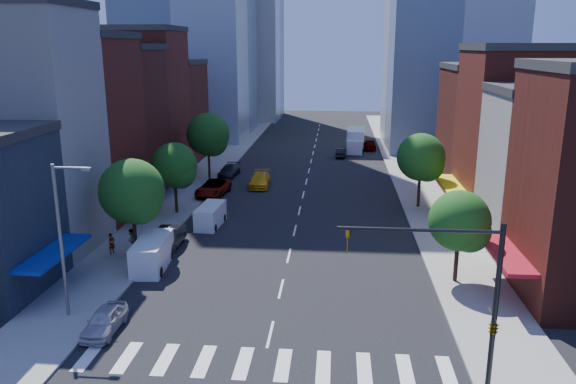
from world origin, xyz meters
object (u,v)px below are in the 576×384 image
object	(u,v)px
cargo_van_near	(152,254)
traffic_car_far	(370,144)
parked_car_second	(169,238)
cargo_van_far	(210,216)
taxi	(260,180)
box_truck	(356,141)
parked_car_rear	(229,171)
traffic_car_oncoming	(340,153)
parked_car_front	(105,320)
pedestrian_far	(131,240)
pedestrian_near	(112,243)
parked_car_third	(213,188)

from	to	relation	value
cargo_van_near	traffic_car_far	xyz separation A→B (m)	(17.99, 49.12, -0.30)
parked_car_second	cargo_van_far	world-z (taller)	cargo_van_far
taxi	box_truck	size ratio (longest dim) A/B	0.64
parked_car_rear	traffic_car_oncoming	distance (m)	19.04
cargo_van_far	traffic_car_far	distance (m)	42.38
parked_car_front	pedestrian_far	world-z (taller)	pedestrian_far
parked_car_front	traffic_car_oncoming	world-z (taller)	parked_car_front
cargo_van_far	pedestrian_near	bearing A→B (deg)	-123.54
parked_car_second	pedestrian_near	xyz separation A→B (m)	(-3.82, -1.88, 0.14)
taxi	pedestrian_near	size ratio (longest dim) A/B	3.26
parked_car_second	parked_car_third	bearing A→B (deg)	88.30
traffic_car_far	pedestrian_near	distance (m)	51.73
taxi	pedestrian_far	world-z (taller)	pedestrian_far
cargo_van_near	taxi	world-z (taller)	cargo_van_near
parked_car_second	cargo_van_far	size ratio (longest dim) A/B	1.09
parked_car_front	box_truck	xyz separation A→B (m)	(15.43, 56.88, 0.86)
parked_car_rear	pedestrian_far	xyz separation A→B (m)	(-2.50, -26.37, 0.35)
parked_car_front	parked_car_third	xyz separation A→B (m)	(-0.33, 29.36, 0.14)
cargo_van_far	box_truck	bearing A→B (deg)	73.61
traffic_car_oncoming	traffic_car_far	distance (m)	7.91
parked_car_front	taxi	bearing A→B (deg)	82.74
parked_car_second	pedestrian_near	size ratio (longest dim) A/B	3.08
traffic_car_far	pedestrian_far	size ratio (longest dim) A/B	2.54
parked_car_second	traffic_car_oncoming	size ratio (longest dim) A/B	1.26
pedestrian_near	taxi	bearing A→B (deg)	2.83
cargo_van_far	pedestrian_near	world-z (taller)	cargo_van_far
parked_car_front	pedestrian_far	bearing A→B (deg)	102.99
parked_car_front	parked_car_second	bearing A→B (deg)	91.11
cargo_van_far	box_truck	world-z (taller)	box_truck
traffic_car_oncoming	parked_car_third	bearing A→B (deg)	59.06
traffic_car_far	parked_car_rear	bearing A→B (deg)	48.04
box_truck	taxi	bearing A→B (deg)	-112.40
parked_car_front	parked_car_second	world-z (taller)	parked_car_second
parked_car_second	pedestrian_far	world-z (taller)	pedestrian_far
cargo_van_near	cargo_van_far	size ratio (longest dim) A/B	1.15
parked_car_third	cargo_van_far	size ratio (longest dim) A/B	1.29
parked_car_front	cargo_van_far	size ratio (longest dim) A/B	0.87
parked_car_rear	pedestrian_far	distance (m)	26.49
parked_car_third	pedestrian_far	bearing A→B (deg)	-93.16
parked_car_third	pedestrian_near	bearing A→B (deg)	-96.96
parked_car_second	traffic_car_oncoming	world-z (taller)	parked_car_second
parked_car_second	traffic_car_oncoming	distance (m)	40.82
parked_car_front	pedestrian_far	size ratio (longest dim) A/B	2.21
parked_car_second	taxi	world-z (taller)	parked_car_second
box_truck	pedestrian_near	bearing A→B (deg)	-109.64
cargo_van_far	taxi	world-z (taller)	cargo_van_far
traffic_car_oncoming	box_truck	world-z (taller)	box_truck
parked_car_second	box_truck	size ratio (longest dim) A/B	0.60
taxi	traffic_car_oncoming	xyz separation A→B (m)	(9.09, 18.10, -0.11)
cargo_van_near	cargo_van_far	world-z (taller)	cargo_van_near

